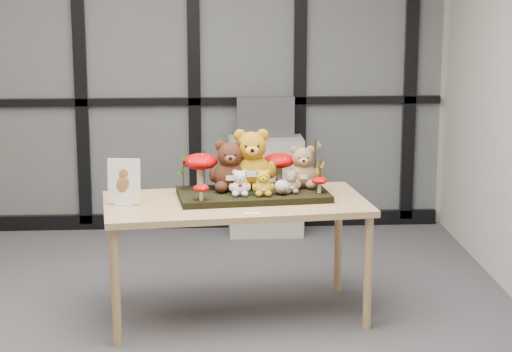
{
  "coord_description": "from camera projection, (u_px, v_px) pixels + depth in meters",
  "views": [
    {
      "loc": [
        0.5,
        -4.94,
        2.07
      ],
      "look_at": [
        0.82,
        0.38,
        0.89
      ],
      "focal_mm": 65.0,
      "sensor_mm": 36.0,
      "label": 1
    }
  ],
  "objects": [
    {
      "name": "sprig_green_far_left",
      "position": [
        184.0,
        171.0,
        5.61
      ],
      "size": [
        0.05,
        0.05,
        0.24
      ],
      "primitive_type": null,
      "color": "#1D370C",
      "rests_on": "diorama_tray"
    },
    {
      "name": "mushroom_front_right",
      "position": [
        319.0,
        184.0,
        5.56
      ],
      "size": [
        0.1,
        0.1,
        0.11
      ],
      "primitive_type": null,
      "color": "#AC0506",
      "rests_on": "diorama_tray"
    },
    {
      "name": "bear_tan_back",
      "position": [
        302.0,
        164.0,
        5.68
      ],
      "size": [
        0.24,
        0.22,
        0.28
      ],
      "primitive_type": null,
      "rotation": [
        0.0,
        0.0,
        0.11
      ],
      "color": "olive",
      "rests_on": "diorama_tray"
    },
    {
      "name": "mushroom_back_right",
      "position": [
        279.0,
        168.0,
        5.75
      ],
      "size": [
        0.2,
        0.2,
        0.22
      ],
      "primitive_type": null,
      "color": "#AC0506",
      "rests_on": "diorama_tray"
    },
    {
      "name": "bear_pooh_yellow",
      "position": [
        251.0,
        156.0,
        5.65
      ],
      "size": [
        0.34,
        0.31,
        0.4
      ],
      "primitive_type": null,
      "rotation": [
        0.0,
        0.0,
        0.11
      ],
      "color": "#B17712",
      "rests_on": "diorama_tray"
    },
    {
      "name": "room_shell",
      "position": [
        105.0,
        47.0,
        4.87
      ],
      "size": [
        5.0,
        5.0,
        5.0
      ],
      "color": "#B1AFA7",
      "rests_on": "floor"
    },
    {
      "name": "sprig_dry_mid_right",
      "position": [
        320.0,
        175.0,
        5.63
      ],
      "size": [
        0.05,
        0.05,
        0.18
      ],
      "primitive_type": null,
      "color": "brown",
      "rests_on": "diorama_tray"
    },
    {
      "name": "diorama_tray",
      "position": [
        253.0,
        195.0,
        5.6
      ],
      "size": [
        0.94,
        0.55,
        0.04
      ],
      "primitive_type": "cube",
      "rotation": [
        0.0,
        0.0,
        0.11
      ],
      "color": "black",
      "rests_on": "display_table"
    },
    {
      "name": "sign_holder",
      "position": [
        124.0,
        184.0,
        5.41
      ],
      "size": [
        0.19,
        0.08,
        0.28
      ],
      "rotation": [
        0.0,
        0.0,
        -0.16
      ],
      "color": "silver",
      "rests_on": "display_table"
    },
    {
      "name": "display_table",
      "position": [
        236.0,
        211.0,
        5.54
      ],
      "size": [
        1.64,
        0.95,
        0.73
      ],
      "rotation": [
        0.0,
        0.0,
        0.11
      ],
      "color": "tan",
      "rests_on": "floor"
    },
    {
      "name": "bear_brown_medium",
      "position": [
        230.0,
        163.0,
        5.6
      ],
      "size": [
        0.28,
        0.26,
        0.34
      ],
      "primitive_type": null,
      "rotation": [
        0.0,
        0.0,
        0.11
      ],
      "color": "#401E11",
      "rests_on": "diorama_tray"
    },
    {
      "name": "bear_small_yellow",
      "position": [
        263.0,
        181.0,
        5.48
      ],
      "size": [
        0.14,
        0.13,
        0.17
      ],
      "primitive_type": null,
      "rotation": [
        0.0,
        0.0,
        0.11
      ],
      "color": "gold",
      "rests_on": "diorama_tray"
    },
    {
      "name": "mushroom_front_left",
      "position": [
        201.0,
        191.0,
        5.37
      ],
      "size": [
        0.09,
        0.09,
        0.1
      ],
      "primitive_type": null,
      "color": "#AC0506",
      "rests_on": "diorama_tray"
    },
    {
      "name": "sprig_green_mid_left",
      "position": [
        204.0,
        169.0,
        5.68
      ],
      "size": [
        0.05,
        0.05,
        0.23
      ],
      "primitive_type": null,
      "color": "#1D370C",
      "rests_on": "diorama_tray"
    },
    {
      "name": "mushroom_back_left",
      "position": [
        201.0,
        169.0,
        5.66
      ],
      "size": [
        0.21,
        0.21,
        0.24
      ],
      "primitive_type": null,
      "color": "#AC0506",
      "rests_on": "diorama_tray"
    },
    {
      "name": "plush_cream_hedgehog",
      "position": [
        282.0,
        186.0,
        5.52
      ],
      "size": [
        0.08,
        0.07,
        0.09
      ],
      "primitive_type": null,
      "rotation": [
        0.0,
        0.0,
        0.11
      ],
      "color": "beige",
      "rests_on": "diorama_tray"
    },
    {
      "name": "label_card",
      "position": [
        252.0,
        213.0,
        5.24
      ],
      "size": [
        0.09,
        0.03,
        0.0
      ],
      "primitive_type": "cube",
      "color": "white",
      "rests_on": "display_table"
    },
    {
      "name": "bear_beige_small",
      "position": [
        291.0,
        180.0,
        5.55
      ],
      "size": [
        0.13,
        0.12,
        0.15
      ],
      "primitive_type": null,
      "rotation": [
        0.0,
        0.0,
        0.11
      ],
      "color": "#8B7552",
      "rests_on": "diorama_tray"
    },
    {
      "name": "floor",
      "position": [
        116.0,
        346.0,
        5.23
      ],
      "size": [
        5.0,
        5.0,
        0.0
      ],
      "primitive_type": "plane",
      "color": "#515156",
      "rests_on": "ground"
    },
    {
      "name": "sprig_green_centre",
      "position": [
        239.0,
        171.0,
        5.74
      ],
      "size": [
        0.05,
        0.05,
        0.18
      ],
      "primitive_type": null,
      "color": "#1D370C",
      "rests_on": "diorama_tray"
    },
    {
      "name": "monitor",
      "position": [
        266.0,
        117.0,
        7.31
      ],
      "size": [
        0.45,
        0.05,
        0.32
      ],
      "color": "#494B50",
      "rests_on": "cabinet"
    },
    {
      "name": "bear_white_bow",
      "position": [
        240.0,
        181.0,
        5.48
      ],
      "size": [
        0.14,
        0.13,
        0.17
      ],
      "primitive_type": null,
      "rotation": [
        0.0,
        0.0,
        0.11
      ],
      "color": "white",
      "rests_on": "diorama_tray"
    },
    {
      "name": "sprig_dry_far_right",
      "position": [
        315.0,
        162.0,
        5.73
      ],
      "size": [
        0.05,
        0.05,
        0.3
      ],
      "primitive_type": null,
      "color": "brown",
      "rests_on": "diorama_tray"
    },
    {
      "name": "cabinet",
      "position": [
        266.0,
        186.0,
        7.41
      ],
      "size": [
        0.59,
        0.34,
        0.78
      ],
      "primitive_type": "cube",
      "color": "#A7A195",
      "rests_on": "floor"
    },
    {
      "name": "glass_partition",
      "position": [
        137.0,
        56.0,
        7.33
      ],
      "size": [
        4.9,
        0.06,
        2.78
      ],
      "color": "#2D383F",
      "rests_on": "floor"
    }
  ]
}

